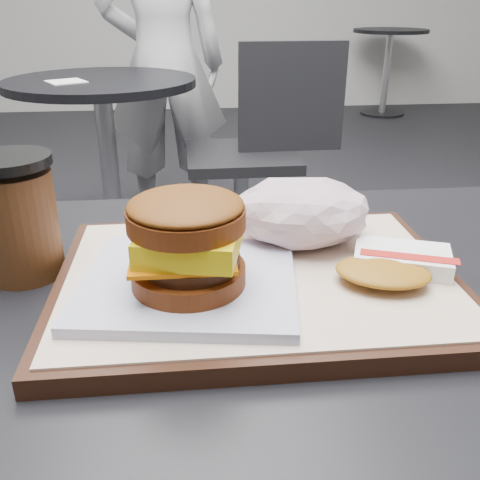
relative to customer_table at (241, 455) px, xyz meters
name	(u,v)px	position (x,y,z in m)	size (l,w,h in m)	color
customer_table	(241,455)	(0.00, 0.00, 0.00)	(0.80, 0.60, 0.77)	#A5A5AA
serving_tray	(257,280)	(0.02, 0.03, 0.20)	(0.38, 0.28, 0.02)	black
breakfast_sandwich	(188,252)	(-0.05, 0.00, 0.24)	(0.21, 0.20, 0.09)	silver
hash_brown	(394,264)	(0.15, 0.01, 0.22)	(0.13, 0.11, 0.02)	white
crumpled_wrapper	(301,212)	(0.07, 0.10, 0.24)	(0.15, 0.12, 0.07)	silver
coffee_cup	(18,219)	(-0.21, 0.09, 0.25)	(0.08, 0.08, 0.12)	#40210F
neighbor_table	(106,132)	(-0.35, 1.65, -0.03)	(0.70, 0.70, 0.75)	black
napkin	(66,82)	(-0.46, 1.57, 0.17)	(0.12, 0.12, 0.00)	white
neighbor_chair	(259,143)	(0.23, 1.58, -0.07)	(0.60, 0.43, 0.88)	#99999E
patron	(164,64)	(-0.13, 2.06, 0.17)	(0.55, 0.36, 1.50)	silver
bg_table_far	(389,51)	(1.80, 4.50, -0.02)	(0.66, 0.66, 0.75)	black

